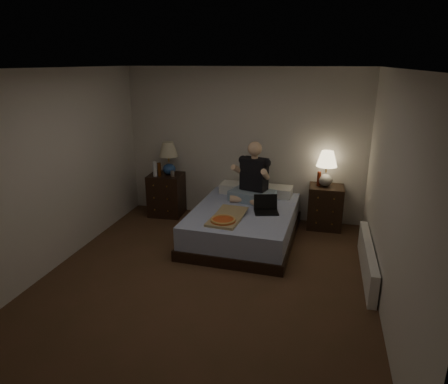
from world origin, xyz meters
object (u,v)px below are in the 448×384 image
(lamp_right, at_px, (326,169))
(radiator, at_px, (367,260))
(bed, at_px, (244,224))
(nightstand_right, at_px, (325,207))
(nightstand_left, at_px, (167,194))
(lamp_left, at_px, (169,159))
(beer_bottle_left, at_px, (159,169))
(soda_can, at_px, (172,173))
(laptop, at_px, (267,205))
(pizza_box, at_px, (223,221))
(water_bottle, at_px, (155,169))
(person, at_px, (253,172))
(beer_bottle_right, at_px, (319,179))

(lamp_right, distance_m, radiator, 1.73)
(bed, relative_size, radiator, 1.21)
(nightstand_right, bearing_deg, nightstand_left, -178.60)
(lamp_right, relative_size, radiator, 0.35)
(lamp_left, bearing_deg, beer_bottle_left, -132.27)
(bed, xyz_separation_m, nightstand_left, (-1.51, 0.68, 0.12))
(nightstand_left, height_order, beer_bottle_left, beer_bottle_left)
(soda_can, height_order, beer_bottle_left, beer_bottle_left)
(laptop, height_order, radiator, laptop)
(pizza_box, bearing_deg, radiator, 3.84)
(nightstand_right, xyz_separation_m, water_bottle, (-2.81, -0.24, 0.50))
(bed, bearing_deg, laptop, -11.74)
(bed, xyz_separation_m, water_bottle, (-1.64, 0.53, 0.61))
(person, relative_size, laptop, 2.74)
(bed, height_order, nightstand_left, nightstand_left)
(bed, relative_size, person, 2.07)
(nightstand_left, distance_m, pizza_box, 1.88)
(radiator, bearing_deg, lamp_right, 111.67)
(lamp_right, height_order, soda_can, lamp_right)
(bed, distance_m, laptop, 0.51)
(lamp_left, height_order, water_bottle, lamp_left)
(bed, relative_size, soda_can, 19.28)
(nightstand_left, xyz_separation_m, water_bottle, (-0.13, -0.15, 0.49))
(bed, bearing_deg, lamp_right, 36.11)
(beer_bottle_right, bearing_deg, nightstand_right, 7.26)
(lamp_left, xyz_separation_m, radiator, (3.17, -1.37, -0.81))
(water_bottle, relative_size, radiator, 0.16)
(nightstand_left, bearing_deg, radiator, -25.72)
(bed, bearing_deg, soda_can, 158.12)
(lamp_left, relative_size, radiator, 0.35)
(beer_bottle_left, xyz_separation_m, laptop, (1.92, -0.65, -0.24))
(lamp_right, relative_size, pizza_box, 0.74)
(nightstand_left, bearing_deg, water_bottle, -133.67)
(bed, relative_size, beer_bottle_left, 8.38)
(lamp_left, bearing_deg, nightstand_right, 1.59)
(bed, xyz_separation_m, beer_bottle_left, (-1.57, 0.56, 0.60))
(nightstand_right, bearing_deg, bed, -147.31)
(person, bearing_deg, nightstand_left, -173.33)
(bed, relative_size, lamp_right, 3.44)
(lamp_left, xyz_separation_m, beer_bottle_right, (2.50, 0.06, -0.20))
(water_bottle, distance_m, person, 1.69)
(lamp_right, distance_m, laptop, 1.23)
(water_bottle, xyz_separation_m, radiator, (3.36, -1.20, -0.65))
(nightstand_left, xyz_separation_m, soda_can, (0.15, -0.08, 0.41))
(nightstand_right, relative_size, water_bottle, 2.78)
(water_bottle, xyz_separation_m, laptop, (1.98, -0.62, -0.25))
(soda_can, bearing_deg, laptop, -22.18)
(nightstand_left, bearing_deg, lamp_right, -1.13)
(beer_bottle_right, height_order, laptop, beer_bottle_right)
(water_bottle, bearing_deg, beer_bottle_right, 4.67)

